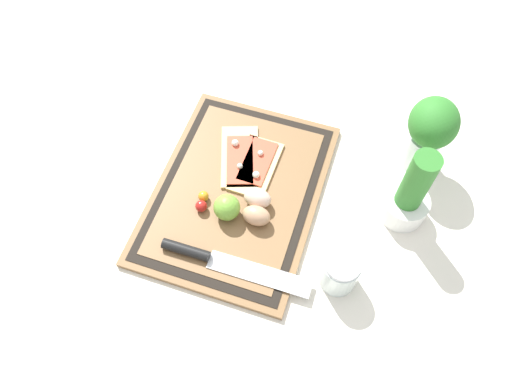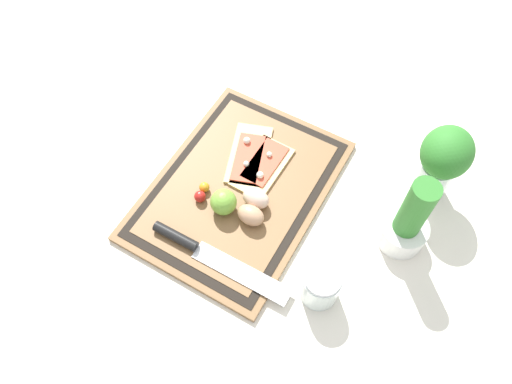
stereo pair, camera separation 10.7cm
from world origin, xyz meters
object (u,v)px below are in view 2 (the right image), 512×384
object	(u,v)px
lime	(223,202)
cherry_tomato_red	(200,196)
cherry_tomato_yellow	(204,187)
egg_brown	(251,215)
egg_pink	(256,198)
pizza_slice_far	(263,166)
herb_glass	(443,160)
herb_pot	(408,223)
knife	(198,249)
sauce_jar	(320,286)
pizza_slice_near	(249,155)

from	to	relation	value
lime	cherry_tomato_red	world-z (taller)	lime
lime	cherry_tomato_yellow	xyz separation A→B (m)	(-0.02, -0.06, -0.02)
egg_brown	egg_pink	world-z (taller)	same
egg_brown	pizza_slice_far	bearing A→B (deg)	-161.52
cherry_tomato_red	herb_glass	xyz separation A→B (m)	(-0.28, 0.42, 0.08)
lime	cherry_tomato_red	bearing A→B (deg)	-83.35
egg_brown	herb_pot	bearing A→B (deg)	113.16
egg_brown	knife	bearing A→B (deg)	-27.17
cherry_tomato_yellow	sauce_jar	bearing A→B (deg)	75.64
herb_pot	herb_glass	world-z (taller)	herb_pot
pizza_slice_far	sauce_jar	size ratio (longest dim) A/B	1.77
egg_brown	lime	size ratio (longest dim) A/B	1.06
cherry_tomato_yellow	sauce_jar	xyz separation A→B (m)	(0.08, 0.32, 0.01)
lime	cherry_tomato_yellow	world-z (taller)	lime
pizza_slice_near	herb_pot	bearing A→B (deg)	87.71
egg_brown	cherry_tomato_yellow	xyz separation A→B (m)	(-0.01, -0.12, -0.01)
lime	egg_pink	bearing A→B (deg)	130.63
knife	herb_pot	bearing A→B (deg)	124.37
knife	sauce_jar	distance (m)	0.26
knife	herb_glass	bearing A→B (deg)	137.14
herb_pot	herb_glass	xyz separation A→B (m)	(-0.15, 0.01, 0.04)
cherry_tomato_yellow	herb_glass	distance (m)	0.50
pizza_slice_far	herb_pot	xyz separation A→B (m)	(0.00, 0.33, 0.05)
egg_brown	sauce_jar	distance (m)	0.21
herb_pot	knife	bearing A→B (deg)	-55.63
sauce_jar	knife	bearing A→B (deg)	-79.67
pizza_slice_near	herb_pot	size ratio (longest dim) A/B	0.89
pizza_slice_near	pizza_slice_far	xyz separation A→B (m)	(0.01, 0.04, 0.00)
lime	cherry_tomato_yellow	size ratio (longest dim) A/B	2.48
herb_pot	cherry_tomato_yellow	bearing A→B (deg)	-75.09
knife	lime	size ratio (longest dim) A/B	5.56
egg_brown	herb_glass	size ratio (longest dim) A/B	0.31
cherry_tomato_yellow	pizza_slice_near	bearing A→B (deg)	162.74
herb_pot	egg_brown	bearing A→B (deg)	-66.84
herb_pot	sauce_jar	xyz separation A→B (m)	(0.19, -0.09, -0.03)
knife	herb_glass	world-z (taller)	herb_glass
herb_glass	egg_pink	bearing A→B (deg)	-53.42
lime	knife	bearing A→B (deg)	2.66
egg_brown	lime	distance (m)	0.06
pizza_slice_far	sauce_jar	xyz separation A→B (m)	(0.20, 0.24, 0.02)
knife	cherry_tomato_yellow	bearing A→B (deg)	-152.66
cherry_tomato_red	lime	bearing A→B (deg)	96.65
egg_pink	herb_pot	world-z (taller)	herb_pot
pizza_slice_far	egg_brown	size ratio (longest dim) A/B	2.64
pizza_slice_near	egg_pink	world-z (taller)	egg_pink
knife	egg_brown	distance (m)	0.13
knife	lime	distance (m)	0.11
cherry_tomato_red	cherry_tomato_yellow	size ratio (longest dim) A/B	1.11
pizza_slice_far	egg_brown	world-z (taller)	egg_brown
cherry_tomato_red	herb_pot	xyz separation A→B (m)	(-0.13, 0.41, 0.04)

